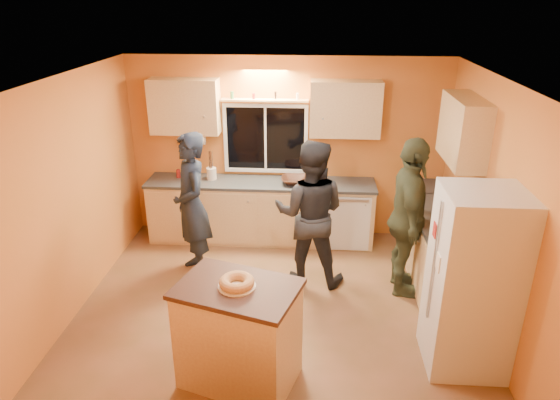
# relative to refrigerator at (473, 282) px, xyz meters

# --- Properties ---
(ground) EXTENTS (4.50, 4.50, 0.00)m
(ground) POSITION_rel_refrigerator_xyz_m (-1.89, 0.80, -0.90)
(ground) COLOR brown
(ground) RESTS_ON ground
(room_shell) EXTENTS (4.54, 4.04, 2.61)m
(room_shell) POSITION_rel_refrigerator_xyz_m (-1.77, 1.21, 0.72)
(room_shell) COLOR orange
(room_shell) RESTS_ON ground
(back_counter) EXTENTS (4.23, 0.62, 0.90)m
(back_counter) POSITION_rel_refrigerator_xyz_m (-1.88, 2.50, -0.45)
(back_counter) COLOR tan
(back_counter) RESTS_ON ground
(right_counter) EXTENTS (0.62, 1.84, 0.90)m
(right_counter) POSITION_rel_refrigerator_xyz_m (0.06, 1.30, -0.45)
(right_counter) COLOR tan
(right_counter) RESTS_ON ground
(refrigerator) EXTENTS (0.72, 0.70, 1.80)m
(refrigerator) POSITION_rel_refrigerator_xyz_m (0.00, 0.00, 0.00)
(refrigerator) COLOR silver
(refrigerator) RESTS_ON ground
(island) EXTENTS (1.21, 0.99, 1.01)m
(island) POSITION_rel_refrigerator_xyz_m (-2.13, -0.40, -0.39)
(island) COLOR tan
(island) RESTS_ON ground
(bundt_pastry) EXTENTS (0.31, 0.31, 0.09)m
(bundt_pastry) POSITION_rel_refrigerator_xyz_m (-2.13, -0.40, 0.16)
(bundt_pastry) COLOR tan
(bundt_pastry) RESTS_ON island
(person_left) EXTENTS (0.70, 0.80, 1.86)m
(person_left) POSITION_rel_refrigerator_xyz_m (-2.99, 1.52, 0.03)
(person_left) COLOR black
(person_left) RESTS_ON ground
(person_center) EXTENTS (0.96, 0.79, 1.83)m
(person_center) POSITION_rel_refrigerator_xyz_m (-1.52, 1.41, 0.01)
(person_center) COLOR black
(person_center) RESTS_ON ground
(person_right) EXTENTS (0.53, 1.15, 1.92)m
(person_right) POSITION_rel_refrigerator_xyz_m (-0.39, 1.25, 0.06)
(person_right) COLOR #343A25
(person_right) RESTS_ON ground
(mixing_bowl) EXTENTS (0.38, 0.38, 0.09)m
(mixing_bowl) POSITION_rel_refrigerator_xyz_m (-1.76, 2.45, 0.05)
(mixing_bowl) COLOR #311B10
(mixing_bowl) RESTS_ON back_counter
(utensil_crock) EXTENTS (0.14, 0.14, 0.17)m
(utensil_crock) POSITION_rel_refrigerator_xyz_m (-2.95, 2.55, 0.09)
(utensil_crock) COLOR beige
(utensil_crock) RESTS_ON back_counter
(potted_plant) EXTENTS (0.34, 0.31, 0.33)m
(potted_plant) POSITION_rel_refrigerator_xyz_m (0.04, 0.50, 0.16)
(potted_plant) COLOR gray
(potted_plant) RESTS_ON right_counter
(red_box) EXTENTS (0.19, 0.16, 0.07)m
(red_box) POSITION_rel_refrigerator_xyz_m (0.13, 1.86, 0.04)
(red_box) COLOR maroon
(red_box) RESTS_ON right_counter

